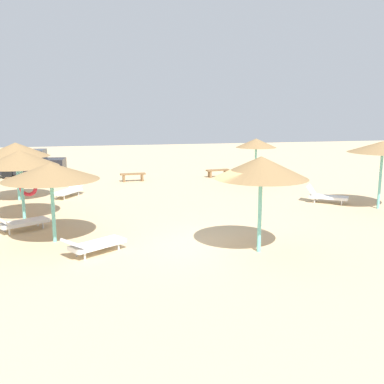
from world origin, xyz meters
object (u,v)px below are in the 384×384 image
at_px(bench_1, 133,176).
at_px(parked_car, 32,164).
at_px(lounger_1, 69,190).
at_px(lounger_2, 326,196).
at_px(bench_0, 20,180).
at_px(parasol_1, 16,150).
at_px(lounger_3, 20,222).
at_px(parasol_7, 261,168).
at_px(parasol_3, 20,159).
at_px(parasol_2, 383,147).
at_px(parasol_6, 256,143).
at_px(lounger_4, 94,244).
at_px(parasol_4, 51,172).
at_px(bench_2, 218,172).

xyz_separation_m(bench_1, parked_car, (-6.13, 3.50, 0.48)).
bearing_deg(parked_car, bench_1, -29.71).
height_order(lounger_1, parked_car, parked_car).
xyz_separation_m(lounger_2, bench_0, (-14.48, 7.99, 0.02)).
bearing_deg(bench_0, parked_car, 86.04).
distance_m(parasol_1, lounger_3, 6.05).
bearing_deg(lounger_1, parasol_7, -59.20).
bearing_deg(parked_car, lounger_2, -39.18).
bearing_deg(parasol_3, lounger_1, 70.39).
distance_m(parasol_2, lounger_3, 14.86).
distance_m(lounger_2, lounger_3, 13.17).
bearing_deg(bench_0, lounger_2, -28.89).
distance_m(parasol_3, lounger_1, 4.99).
height_order(parasol_6, lounger_4, parasol_6).
xyz_separation_m(lounger_1, parked_car, (-2.62, 7.42, 0.51)).
distance_m(parasol_1, bench_1, 7.52).
height_order(parasol_7, lounger_2, parasol_7).
height_order(parasol_4, bench_1, parasol_4).
bearing_deg(lounger_2, parasol_6, 104.97).
height_order(parasol_3, lounger_2, parasol_3).
relative_size(lounger_2, lounger_3, 0.95).
xyz_separation_m(parasol_2, parked_car, (-15.87, 13.17, -1.85)).
xyz_separation_m(lounger_3, bench_0, (-1.45, 9.83, 0.03)).
bearing_deg(lounger_3, parasol_6, 31.48).
xyz_separation_m(parasol_1, parasol_3, (0.76, -3.86, -0.02)).
bearing_deg(lounger_2, parasol_3, -179.61).
relative_size(parasol_3, parasol_7, 0.99).
bearing_deg(parked_car, lounger_3, -84.91).
distance_m(parasol_2, bench_0, 18.89).
bearing_deg(parasol_1, bench_0, 97.99).
bearing_deg(lounger_4, bench_0, 107.02).
xyz_separation_m(lounger_1, bench_2, (8.94, 4.40, 0.04)).
bearing_deg(parked_car, bench_2, -14.64).
height_order(parasol_7, lounger_4, parasol_7).
bearing_deg(parasol_2, parasol_1, 160.99).
bearing_deg(parasol_3, parasol_2, -5.74).
relative_size(parasol_7, lounger_1, 1.49).
height_order(parasol_4, lounger_4, parasol_4).
relative_size(parasol_2, parasol_4, 0.96).
xyz_separation_m(lounger_3, parked_car, (-1.20, 13.44, 0.50)).
relative_size(parasol_6, lounger_1, 1.35).
height_order(parasol_1, parasol_3, parasol_1).
distance_m(parasol_1, lounger_4, 9.65).
bearing_deg(lounger_2, parasol_4, -163.58).
height_order(parasol_4, parked_car, parasol_4).
bearing_deg(parasol_7, bench_2, 78.53).
height_order(parasol_1, parasol_6, parasol_1).
xyz_separation_m(parasol_6, lounger_4, (-9.09, -10.30, -2.07)).
xyz_separation_m(parasol_6, lounger_2, (1.41, -5.28, -2.05)).
distance_m(lounger_3, bench_0, 9.93).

